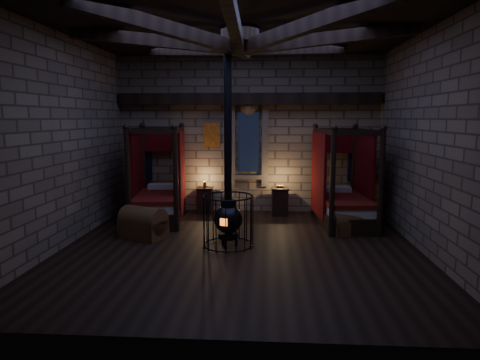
# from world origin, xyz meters

# --- Properties ---
(room) EXTENTS (7.02, 7.02, 4.29)m
(room) POSITION_xyz_m (-0.00, 0.09, 3.74)
(room) COLOR black
(room) RESTS_ON ground
(bed_left) EXTENTS (1.44, 2.34, 2.31)m
(bed_left) POSITION_xyz_m (-2.19, 2.28, 0.57)
(bed_left) COLOR black
(bed_left) RESTS_ON ground
(bed_right) EXTENTS (1.33, 2.28, 2.29)m
(bed_right) POSITION_xyz_m (2.34, 2.18, 0.57)
(bed_right) COLOR black
(bed_right) RESTS_ON ground
(trunk_left) EXTENTS (1.09, 0.92, 0.69)m
(trunk_left) POSITION_xyz_m (-2.13, 0.67, 0.30)
(trunk_left) COLOR brown
(trunk_left) RESTS_ON ground
(trunk_right) EXTENTS (0.80, 0.62, 0.52)m
(trunk_right) POSITION_xyz_m (2.31, 1.21, 0.23)
(trunk_right) COLOR brown
(trunk_right) RESTS_ON ground
(nightstand_left) EXTENTS (0.44, 0.42, 0.85)m
(nightstand_left) POSITION_xyz_m (-1.16, 3.15, 0.36)
(nightstand_left) COLOR black
(nightstand_left) RESTS_ON ground
(nightstand_right) EXTENTS (0.47, 0.45, 0.80)m
(nightstand_right) POSITION_xyz_m (0.85, 3.02, 0.37)
(nightstand_right) COLOR black
(nightstand_right) RESTS_ON ground
(stove) EXTENTS (1.02, 1.02, 4.05)m
(stove) POSITION_xyz_m (-0.24, 0.14, 0.63)
(stove) COLOR black
(stove) RESTS_ON ground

